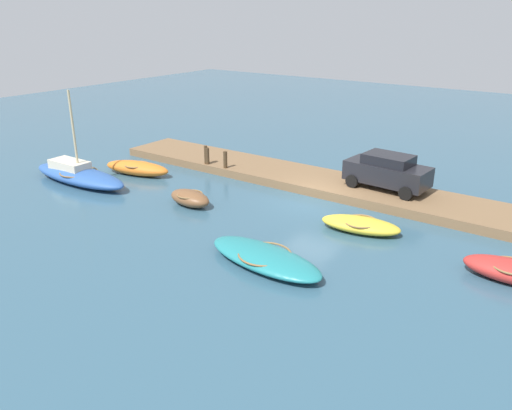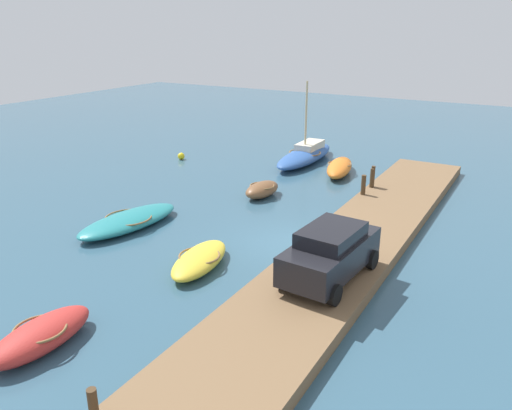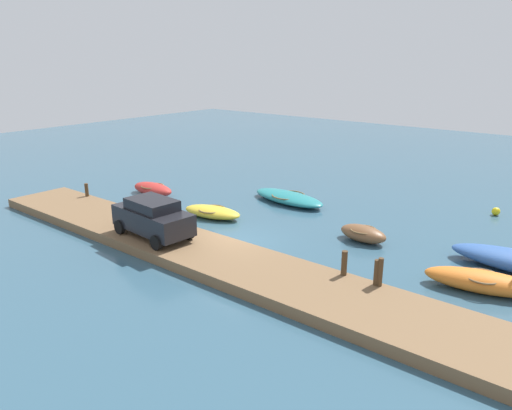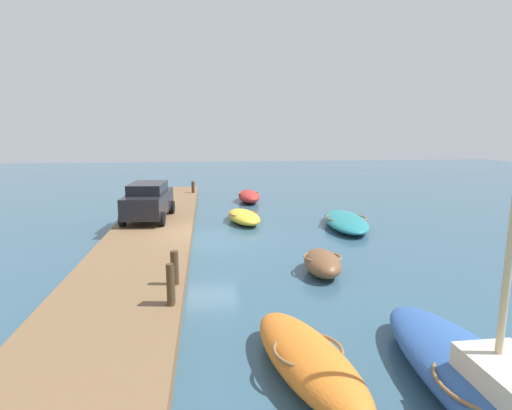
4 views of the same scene
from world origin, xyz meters
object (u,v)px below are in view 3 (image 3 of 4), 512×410
at_px(rowboat_orange, 482,281).
at_px(motorboat_teal, 288,198).
at_px(mooring_post_mid_west, 344,263).
at_px(mooring_post_east, 380,272).
at_px(parked_car, 153,217).
at_px(mooring_post_mid_east, 377,272).
at_px(rowboat_red, 153,189).
at_px(rowboat_yellow, 212,212).
at_px(dinghy_brown, 363,233).
at_px(mooring_post_west, 87,190).
at_px(marker_buoy, 496,211).

xyz_separation_m(rowboat_orange, motorboat_teal, (-11.90, 4.72, -0.09)).
xyz_separation_m(mooring_post_mid_west, mooring_post_east, (1.41, 0.00, 0.05)).
xyz_separation_m(motorboat_teal, parked_car, (-0.79, -9.28, 1.05)).
relative_size(rowboat_orange, motorboat_teal, 0.82).
bearing_deg(mooring_post_east, motorboat_teal, 140.93).
bearing_deg(parked_car, motorboat_teal, 89.48).
height_order(motorboat_teal, mooring_post_mid_east, mooring_post_mid_east).
height_order(rowboat_orange, mooring_post_mid_east, mooring_post_mid_east).
relative_size(rowboat_red, parked_car, 0.76).
height_order(rowboat_yellow, mooring_post_east, mooring_post_east).
height_order(motorboat_teal, parked_car, parked_car).
distance_m(dinghy_brown, mooring_post_mid_east, 5.42).
height_order(rowboat_orange, mooring_post_mid_west, mooring_post_mid_west).
xyz_separation_m(motorboat_teal, mooring_post_mid_east, (9.08, -7.47, 0.62)).
xyz_separation_m(motorboat_teal, mooring_post_west, (-8.89, -7.47, 0.52)).
distance_m(parked_car, marker_buoy, 17.99).
height_order(mooring_post_mid_west, marker_buoy, mooring_post_mid_west).
relative_size(mooring_post_mid_west, marker_buoy, 2.17).
bearing_deg(motorboat_teal, mooring_post_mid_west, -36.95).
bearing_deg(mooring_post_west, mooring_post_mid_west, 0.00).
distance_m(rowboat_orange, mooring_post_west, 20.97).
bearing_deg(dinghy_brown, rowboat_yellow, -161.83).
relative_size(rowboat_red, mooring_post_mid_east, 3.29).
relative_size(dinghy_brown, mooring_post_mid_west, 2.52).
bearing_deg(parked_car, dinghy_brown, 46.63).
distance_m(mooring_post_mid_east, parked_car, 10.04).
xyz_separation_m(motorboat_teal, mooring_post_mid_west, (7.79, -7.47, 0.62)).
height_order(motorboat_teal, mooring_post_west, mooring_post_west).
relative_size(mooring_post_mid_east, parked_car, 0.23).
distance_m(mooring_post_west, marker_buoy, 22.70).
xyz_separation_m(mooring_post_mid_east, parked_car, (-9.86, -1.81, 0.43)).
height_order(mooring_post_west, marker_buoy, mooring_post_west).
height_order(dinghy_brown, parked_car, parked_car).
bearing_deg(rowboat_red, motorboat_teal, 27.07).
height_order(rowboat_red, mooring_post_east, mooring_post_east).
relative_size(rowboat_yellow, mooring_post_west, 4.66).
distance_m(mooring_post_west, mooring_post_mid_west, 16.69).
distance_m(rowboat_yellow, mooring_post_east, 11.10).
bearing_deg(rowboat_yellow, rowboat_red, 161.23).
distance_m(rowboat_orange, mooring_post_mid_west, 4.97).
distance_m(rowboat_red, mooring_post_west, 3.88).
bearing_deg(motorboat_teal, mooring_post_mid_east, -32.62).
relative_size(rowboat_yellow, mooring_post_mid_west, 3.71).
distance_m(mooring_post_mid_east, mooring_post_east, 0.14).
bearing_deg(rowboat_yellow, rowboat_orange, -10.41).
xyz_separation_m(rowboat_yellow, mooring_post_mid_west, (9.34, -2.72, 0.61)).
xyz_separation_m(rowboat_yellow, parked_car, (0.76, -4.52, 1.04)).
height_order(mooring_post_mid_east, marker_buoy, mooring_post_mid_east).
distance_m(dinghy_brown, rowboat_yellow, 8.01).
height_order(rowboat_red, mooring_post_mid_east, mooring_post_mid_east).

